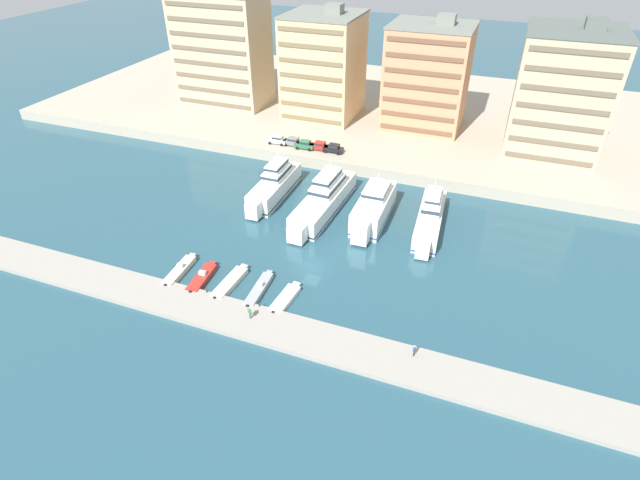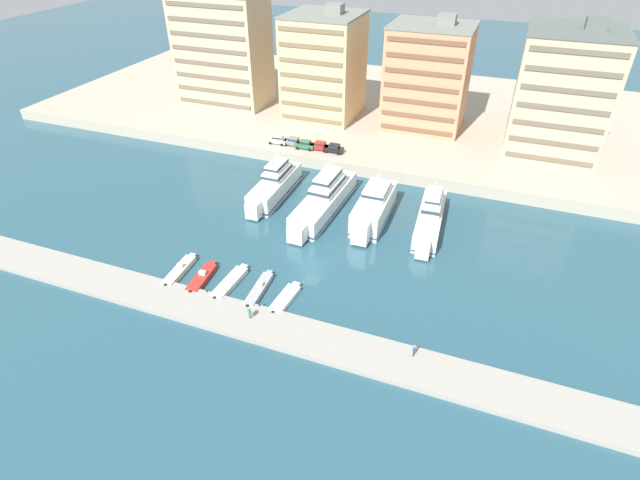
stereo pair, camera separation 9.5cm
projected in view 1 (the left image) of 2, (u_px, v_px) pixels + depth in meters
The scene contains 25 objects.
ground_plane at pixel (311, 267), 74.59m from camera, with size 400.00×400.00×0.00m, color #285160.
quay_promenade at pixel (408, 113), 124.57m from camera, with size 180.00×70.00×2.34m, color #ADA38E.
pier_dock at pixel (271, 328), 63.56m from camera, with size 120.00×6.10×0.68m, color #9E998E.
yacht_white_far_left at pixel (274, 185), 91.29m from camera, with size 4.56×18.66×7.92m.
yacht_white_left at pixel (324, 199), 86.94m from camera, with size 5.72×23.14×8.20m.
yacht_white_mid_left at pixel (373, 208), 84.18m from camera, with size 5.00×17.26×7.54m.
yacht_ivory_center_left at pixel (430, 217), 82.25m from camera, with size 4.93×19.07×7.79m.
motorboat_cream_far_left at pixel (180, 271), 73.11m from camera, with size 2.06×8.02×1.44m.
motorboat_red_left at pixel (202, 278), 71.73m from camera, with size 2.36×7.47×1.42m.
motorboat_cream_mid_left at pixel (230, 283), 70.87m from camera, with size 2.21×8.30×0.88m.
motorboat_grey_center_left at pixel (259, 289), 69.64m from camera, with size 1.98×8.24×1.35m.
motorboat_white_center at pixel (285, 299), 68.07m from camera, with size 2.39×7.11×0.83m.
car_white_far_left at pixel (277, 139), 105.77m from camera, with size 4.14×2.01×1.80m.
car_grey_left at pixel (293, 141), 104.92m from camera, with size 4.14×2.00×1.80m.
car_green_mid_left at pixel (305, 144), 103.64m from camera, with size 4.18×2.09×1.80m.
car_red_center_left at pixel (320, 146), 103.10m from camera, with size 4.12×1.97×1.80m.
car_black_center at pixel (334, 148), 102.13m from camera, with size 4.15×2.02×1.80m.
apartment_block_far_left at pixel (222, 50), 120.94m from camera, with size 21.82×12.69×27.71m.
apartment_block_left at pixel (324, 66), 114.56m from camera, with size 16.16×16.84×24.68m.
apartment_block_mid_left at pixel (427, 77), 108.99m from camera, with size 17.39×15.01×23.89m.
apartment_block_center_left at pixel (561, 93), 97.25m from camera, with size 17.58×18.10×25.72m.
pedestrian_near_edge at pixel (250, 312), 63.92m from camera, with size 0.61×0.42×1.74m.
pedestrian_mid_deck at pixel (414, 350), 58.63m from camera, with size 0.25×0.67×1.73m.
bollard_west at pixel (207, 290), 68.57m from camera, with size 0.20×0.20×0.61m.
bollard_west_mid at pixel (259, 304), 66.21m from camera, with size 0.20×0.20×0.61m.
Camera 1 is at (22.23, -54.92, 45.52)m, focal length 28.00 mm.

